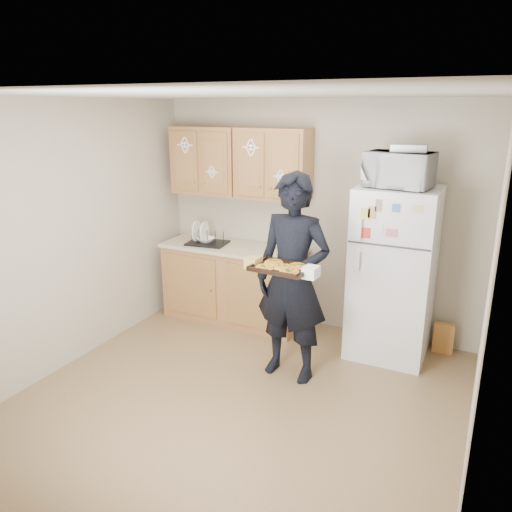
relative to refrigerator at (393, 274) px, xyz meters
The scene contains 24 objects.
floor 1.92m from the refrigerator, 123.60° to the right, with size 3.60×3.60×0.00m, color brown.
ceiling 2.38m from the refrigerator, 123.60° to the right, with size 3.60×3.60×0.00m, color beige.
wall_back 1.10m from the refrigerator, 158.72° to the left, with size 3.60×0.04×2.50m, color #ABA08B.
wall_front 3.39m from the refrigerator, 106.39° to the right, with size 3.60×0.04×2.50m, color #ABA08B.
wall_left 3.13m from the refrigerator, 152.53° to the right, with size 0.04×3.60×2.50m, color #ABA08B.
wall_right 1.71m from the refrigerator, 59.27° to the right, with size 0.04×3.60×2.50m, color #ABA08B.
refrigerator is the anchor object (origin of this frame).
base_cabinet 1.85m from the refrigerator, behind, with size 1.60×0.60×0.86m, color brown.
countertop 1.80m from the refrigerator, behind, with size 1.64×0.64×0.04m, color #BDB792.
upper_cab_left 2.41m from the refrigerator, behind, with size 0.80×0.33×0.75m, color brown.
upper_cab_right 1.70m from the refrigerator, behind, with size 0.80×0.33×0.75m, color brown.
cereal_box 0.89m from the refrigerator, 24.99° to the left, with size 0.20×0.07×0.32m, color gold.
person 1.11m from the refrigerator, 130.91° to the right, with size 0.69×0.45×1.89m, color black.
baking_tray 1.36m from the refrigerator, 121.90° to the right, with size 0.47×0.35×0.04m, color black.
pizza_front_left 1.49m from the refrigerator, 124.21° to the right, with size 0.16×0.16×0.02m, color gold.
pizza_front_right 1.39m from the refrigerator, 116.23° to the right, with size 0.16×0.16×0.02m, color gold.
pizza_back_left 1.36m from the refrigerator, 127.71° to the right, with size 0.16×0.16×0.02m, color gold.
pizza_back_right 1.25m from the refrigerator, 119.13° to the right, with size 0.16×0.16×0.02m, color gold.
pizza_center 1.37m from the refrigerator, 121.90° to the right, with size 0.16×0.16×0.02m, color gold.
microwave 1.01m from the refrigerator, 108.29° to the right, with size 0.59×0.40×0.32m, color white.
foil_pan 1.21m from the refrigerator, 19.43° to the right, with size 0.31×0.22×0.07m, color #B7B6BE.
dish_rack 2.11m from the refrigerator, behind, with size 0.44×0.33×0.18m, color black.
bowl 2.13m from the refrigerator, behind, with size 0.20×0.20×0.05m, color white.
soap_bottle 1.11m from the refrigerator, behind, with size 0.08×0.09×0.19m, color white.
Camera 1 is at (1.78, -3.30, 2.43)m, focal length 35.00 mm.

